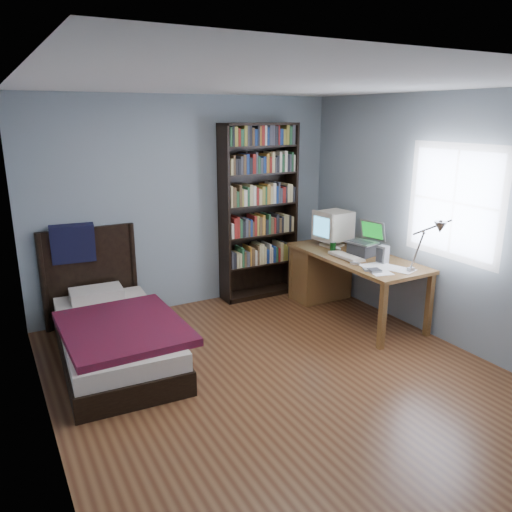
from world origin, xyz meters
name	(u,v)px	position (x,y,z in m)	size (l,w,h in m)	color
room	(284,241)	(0.03, 0.00, 1.25)	(4.20, 4.24, 2.50)	#522B18
desk	(329,270)	(1.50, 1.29, 0.42)	(0.75, 1.75, 0.73)	brown
crt_monitor	(333,226)	(1.54, 1.29, 0.97)	(0.41, 0.38, 0.43)	beige
laptop	(363,246)	(1.57, 0.77, 0.84)	(0.38, 0.37, 0.39)	#2D2D30
desk_lamp	(436,232)	(1.48, -0.31, 1.23)	(0.24, 0.53, 0.62)	#99999E
keyboard	(346,256)	(1.35, 0.78, 0.75)	(0.17, 0.44, 0.03)	beige
speaker	(383,255)	(1.56, 0.42, 0.83)	(0.10, 0.10, 0.19)	gray
soda_can	(333,247)	(1.36, 1.04, 0.79)	(0.07, 0.07, 0.12)	#083B0E
mouse	(337,248)	(1.47, 1.10, 0.75)	(0.06, 0.11, 0.04)	silver
phone_silver	(355,264)	(1.26, 0.52, 0.74)	(0.05, 0.10, 0.02)	#B6B5BA
phone_grey	(366,270)	(1.22, 0.30, 0.74)	(0.05, 0.09, 0.02)	gray
external_drive	(374,271)	(1.27, 0.23, 0.74)	(0.12, 0.12, 0.02)	gray
bookshelf	(259,212)	(0.87, 1.94, 1.10)	(0.98, 0.30, 2.18)	black
bed	(112,331)	(-1.21, 1.14, 0.26)	(1.10, 2.08, 1.16)	black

